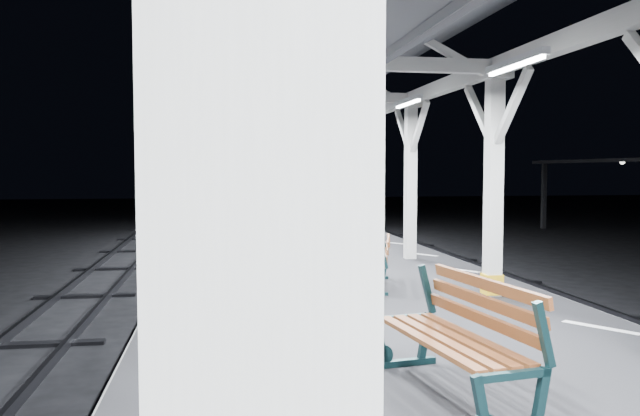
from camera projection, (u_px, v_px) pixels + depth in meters
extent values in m
cube|color=black|center=(402.00, 380.00, 7.03)|extent=(6.00, 50.00, 1.00)
cube|color=silver|center=(179.00, 347.00, 6.60)|extent=(1.00, 48.00, 0.01)
cube|color=silver|center=(601.00, 328.00, 7.41)|extent=(1.00, 48.00, 0.01)
cube|color=silver|center=(222.00, 207.00, 4.61)|extent=(0.22, 0.22, 3.20)
cube|color=silver|center=(220.00, 62.00, 5.08)|extent=(0.10, 0.99, 0.99)
cube|color=silver|center=(222.00, 33.00, 4.00)|extent=(0.10, 0.99, 0.99)
cube|color=silver|center=(220.00, 190.00, 8.55)|extent=(0.22, 0.22, 3.20)
cube|color=silver|center=(218.00, 68.00, 8.45)|extent=(0.40, 0.40, 0.12)
cube|color=gold|center=(221.00, 292.00, 8.64)|extent=(0.26, 0.26, 0.30)
cube|color=silver|center=(219.00, 110.00, 9.02)|extent=(0.10, 0.99, 0.99)
cube|color=silver|center=(219.00, 101.00, 7.94)|extent=(0.10, 0.99, 0.99)
cube|color=silver|center=(219.00, 184.00, 12.49)|extent=(0.22, 0.22, 3.20)
cube|color=silver|center=(218.00, 101.00, 12.39)|extent=(0.40, 0.40, 0.12)
cube|color=silver|center=(218.00, 128.00, 12.96)|extent=(0.10, 0.99, 0.99)
cube|color=silver|center=(218.00, 124.00, 11.88)|extent=(0.10, 0.99, 0.99)
cube|color=silver|center=(218.00, 181.00, 16.43)|extent=(0.22, 0.22, 3.20)
cube|color=silver|center=(217.00, 118.00, 16.33)|extent=(0.40, 0.40, 0.12)
cube|color=gold|center=(219.00, 234.00, 16.51)|extent=(0.26, 0.26, 0.30)
cube|color=silver|center=(218.00, 138.00, 16.90)|extent=(0.10, 0.99, 0.99)
cube|color=silver|center=(218.00, 136.00, 15.82)|extent=(0.10, 0.99, 0.99)
cube|color=silver|center=(218.00, 179.00, 20.37)|extent=(0.22, 0.22, 3.20)
cube|color=silver|center=(217.00, 128.00, 20.27)|extent=(0.40, 0.40, 0.12)
cube|color=silver|center=(217.00, 144.00, 20.84)|extent=(0.10, 0.99, 0.99)
cube|color=silver|center=(217.00, 143.00, 19.76)|extent=(0.10, 0.99, 0.99)
cube|color=silver|center=(218.00, 178.00, 24.31)|extent=(0.22, 0.22, 3.20)
cube|color=silver|center=(217.00, 135.00, 24.21)|extent=(0.40, 0.40, 0.12)
cube|color=gold|center=(218.00, 214.00, 24.39)|extent=(0.26, 0.26, 0.30)
cube|color=silver|center=(217.00, 149.00, 24.78)|extent=(0.10, 0.99, 0.99)
cube|color=silver|center=(217.00, 148.00, 23.70)|extent=(0.10, 0.99, 0.99)
cube|color=silver|center=(217.00, 177.00, 28.24)|extent=(0.22, 0.22, 3.20)
cube|color=silver|center=(217.00, 140.00, 28.15)|extent=(0.40, 0.40, 0.12)
cube|color=silver|center=(217.00, 152.00, 28.72)|extent=(0.10, 0.99, 0.99)
cube|color=silver|center=(217.00, 151.00, 27.63)|extent=(0.10, 0.99, 0.99)
cube|color=silver|center=(493.00, 189.00, 9.21)|extent=(0.22, 0.22, 3.20)
cube|color=silver|center=(495.00, 75.00, 9.11)|extent=(0.40, 0.40, 0.12)
cube|color=gold|center=(492.00, 284.00, 9.29)|extent=(0.26, 0.26, 0.30)
cube|color=silver|center=(479.00, 114.00, 9.68)|extent=(0.10, 0.99, 0.99)
cube|color=silver|center=(512.00, 107.00, 8.60)|extent=(0.10, 0.99, 0.99)
cube|color=silver|center=(410.00, 183.00, 13.14)|extent=(0.22, 0.22, 3.20)
cube|color=silver|center=(411.00, 104.00, 13.05)|extent=(0.40, 0.40, 0.12)
cube|color=silver|center=(403.00, 130.00, 13.62)|extent=(0.10, 0.99, 0.99)
cube|color=silver|center=(419.00, 127.00, 12.53)|extent=(0.10, 0.99, 0.99)
cube|color=silver|center=(366.00, 181.00, 17.08)|extent=(0.22, 0.22, 3.20)
cube|color=silver|center=(366.00, 120.00, 16.98)|extent=(0.40, 0.40, 0.12)
cube|color=gold|center=(365.00, 232.00, 17.17)|extent=(0.26, 0.26, 0.30)
cube|color=silver|center=(361.00, 139.00, 17.56)|extent=(0.10, 0.99, 0.99)
cube|color=silver|center=(371.00, 137.00, 16.47)|extent=(0.10, 0.99, 0.99)
cube|color=silver|center=(338.00, 179.00, 21.02)|extent=(0.22, 0.22, 3.20)
cube|color=silver|center=(338.00, 129.00, 20.92)|extent=(0.40, 0.40, 0.12)
cube|color=silver|center=(335.00, 145.00, 21.49)|extent=(0.10, 0.99, 0.99)
cube|color=silver|center=(341.00, 144.00, 20.41)|extent=(0.10, 0.99, 0.99)
cube|color=silver|center=(319.00, 177.00, 24.96)|extent=(0.22, 0.22, 3.20)
cube|color=silver|center=(319.00, 136.00, 24.86)|extent=(0.40, 0.40, 0.12)
cube|color=gold|center=(319.00, 213.00, 25.05)|extent=(0.26, 0.26, 0.30)
cube|color=silver|center=(316.00, 149.00, 25.43)|extent=(0.10, 0.99, 0.99)
cube|color=silver|center=(321.00, 148.00, 24.35)|extent=(0.10, 0.99, 0.99)
cube|color=silver|center=(305.00, 177.00, 28.90)|extent=(0.22, 0.22, 3.20)
cube|color=silver|center=(305.00, 141.00, 28.80)|extent=(0.40, 0.40, 0.12)
cube|color=silver|center=(303.00, 152.00, 29.37)|extent=(0.10, 0.99, 0.99)
cube|color=silver|center=(306.00, 151.00, 28.29)|extent=(0.10, 0.99, 0.99)
cube|color=silver|center=(219.00, 25.00, 6.48)|extent=(0.18, 48.00, 0.24)
cube|color=silver|center=(573.00, 38.00, 7.13)|extent=(0.18, 48.00, 0.24)
cube|color=silver|center=(362.00, 63.00, 8.77)|extent=(4.20, 0.14, 0.20)
cube|color=silver|center=(317.00, 97.00, 12.71)|extent=(4.20, 0.14, 0.20)
cube|color=silver|center=(293.00, 114.00, 16.65)|extent=(4.20, 0.14, 0.20)
cube|color=silver|center=(278.00, 125.00, 20.59)|extent=(4.20, 0.14, 0.20)
cube|color=silver|center=(268.00, 132.00, 24.53)|extent=(4.20, 0.14, 0.20)
cube|color=silver|center=(261.00, 138.00, 28.47)|extent=(4.20, 0.14, 0.20)
cube|color=silver|center=(286.00, 54.00, 6.61)|extent=(0.10, 1.35, 0.08)
cube|color=white|center=(286.00, 59.00, 6.61)|extent=(0.05, 1.25, 0.05)
cube|color=silver|center=(260.00, 98.00, 10.55)|extent=(0.10, 1.35, 0.08)
cube|color=white|center=(260.00, 101.00, 10.55)|extent=(0.05, 1.25, 0.05)
cube|color=silver|center=(248.00, 118.00, 14.48)|extent=(0.10, 1.35, 0.08)
cube|color=white|center=(248.00, 120.00, 14.49)|extent=(0.05, 1.25, 0.05)
cube|color=silver|center=(241.00, 129.00, 18.42)|extent=(0.10, 1.35, 0.08)
cube|color=white|center=(241.00, 131.00, 18.43)|extent=(0.05, 1.25, 0.05)
cube|color=silver|center=(237.00, 136.00, 22.36)|extent=(0.10, 1.35, 0.08)
cube|color=white|center=(237.00, 138.00, 22.36)|extent=(0.05, 1.25, 0.05)
cube|color=silver|center=(234.00, 142.00, 26.30)|extent=(0.10, 1.35, 0.08)
cube|color=white|center=(234.00, 143.00, 26.30)|extent=(0.05, 1.25, 0.05)
cube|color=silver|center=(515.00, 61.00, 7.03)|extent=(0.10, 1.35, 0.08)
cube|color=white|center=(515.00, 66.00, 7.04)|extent=(0.05, 1.25, 0.05)
cube|color=silver|center=(408.00, 101.00, 10.97)|extent=(0.10, 1.35, 0.08)
cube|color=white|center=(408.00, 104.00, 10.97)|extent=(0.05, 1.25, 0.05)
cube|color=silver|center=(357.00, 119.00, 14.91)|extent=(0.10, 1.35, 0.08)
cube|color=white|center=(357.00, 121.00, 14.91)|extent=(0.05, 1.25, 0.05)
cube|color=silver|center=(328.00, 130.00, 18.85)|extent=(0.10, 1.35, 0.08)
cube|color=white|center=(328.00, 132.00, 18.85)|extent=(0.05, 1.25, 0.05)
cube|color=silver|center=(309.00, 137.00, 22.79)|extent=(0.10, 1.35, 0.08)
cube|color=white|center=(309.00, 138.00, 22.79)|extent=(0.05, 1.25, 0.05)
cube|color=silver|center=(295.00, 142.00, 26.73)|extent=(0.10, 1.35, 0.08)
cube|color=white|center=(295.00, 143.00, 26.73)|extent=(0.05, 1.25, 0.05)
cylinder|color=black|center=(254.00, 99.00, 9.99)|extent=(0.02, 0.02, 0.36)
cube|color=red|center=(254.00, 121.00, 10.01)|extent=(0.50, 0.03, 0.35)
cube|color=white|center=(254.00, 121.00, 10.01)|extent=(0.44, 0.04, 0.29)
cylinder|color=black|center=(303.00, 137.00, 21.46)|extent=(0.02, 0.02, 0.36)
cube|color=red|center=(303.00, 148.00, 21.48)|extent=(0.50, 0.03, 0.35)
cube|color=white|center=(303.00, 148.00, 21.48)|extent=(0.44, 0.05, 0.29)
cube|color=black|center=(544.00, 195.00, 30.92)|extent=(0.20, 0.20, 3.30)
sphere|color=silver|center=(622.00, 162.00, 24.92)|extent=(0.20, 0.20, 0.20)
sphere|color=silver|center=(545.00, 164.00, 30.83)|extent=(0.20, 0.20, 0.20)
cube|color=#0F272A|center=(482.00, 411.00, 4.20)|extent=(0.17, 0.08, 0.51)
cube|color=#0F272A|center=(540.00, 403.00, 4.33)|extent=(0.16, 0.08, 0.51)
cube|color=#0F272A|center=(544.00, 335.00, 4.31)|extent=(0.18, 0.08, 0.48)
cube|color=#0F272A|center=(404.00, 363.00, 5.95)|extent=(0.66, 0.16, 0.07)
cube|color=#0F272A|center=(380.00, 342.00, 5.86)|extent=(0.17, 0.08, 0.51)
cube|color=#0F272A|center=(424.00, 339.00, 6.00)|extent=(0.16, 0.08, 0.51)
cube|color=#0F272A|center=(427.00, 289.00, 5.98)|extent=(0.18, 0.08, 0.48)
cube|color=brown|center=(426.00, 341.00, 5.02)|extent=(0.33, 1.66, 0.04)
cube|color=brown|center=(441.00, 340.00, 5.06)|extent=(0.33, 1.66, 0.04)
cube|color=brown|center=(457.00, 339.00, 5.11)|extent=(0.33, 1.66, 0.04)
cube|color=brown|center=(472.00, 337.00, 5.15)|extent=(0.33, 1.66, 0.04)
cube|color=brown|center=(480.00, 318.00, 5.16)|extent=(0.29, 1.65, 0.10)
cube|color=brown|center=(483.00, 301.00, 5.16)|extent=(0.29, 1.65, 0.10)
cube|color=brown|center=(486.00, 284.00, 5.16)|extent=(0.29, 1.65, 0.10)
cube|color=#0F272A|center=(370.00, 294.00, 9.34)|extent=(0.53, 0.20, 0.05)
cube|color=#0F272A|center=(357.00, 282.00, 9.35)|extent=(0.14, 0.08, 0.41)
cube|color=#0F272A|center=(382.00, 282.00, 9.31)|extent=(0.13, 0.08, 0.41)
cube|color=#0F272A|center=(384.00, 256.00, 9.28)|extent=(0.15, 0.08, 0.39)
cube|color=#0F272A|center=(373.00, 277.00, 10.75)|extent=(0.53, 0.20, 0.05)
cube|color=#0F272A|center=(362.00, 267.00, 10.76)|extent=(0.14, 0.08, 0.41)
cube|color=#0F272A|center=(383.00, 267.00, 10.72)|extent=(0.13, 0.08, 0.41)
cube|color=#0F272A|center=(385.00, 245.00, 10.70)|extent=(0.15, 0.08, 0.39)
cube|color=brown|center=(361.00, 262.00, 10.04)|extent=(0.45, 1.33, 0.03)
cube|color=brown|center=(368.00, 262.00, 10.03)|extent=(0.45, 1.33, 0.03)
cube|color=brown|center=(375.00, 262.00, 10.02)|extent=(0.45, 1.33, 0.03)
cube|color=brown|center=(382.00, 262.00, 10.00)|extent=(0.45, 1.33, 0.03)
cube|color=brown|center=(386.00, 254.00, 9.99)|extent=(0.41, 1.32, 0.08)
cube|color=brown|center=(388.00, 247.00, 9.98)|extent=(0.41, 1.32, 0.08)
cube|color=brown|center=(389.00, 240.00, 9.97)|extent=(0.41, 1.32, 0.08)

